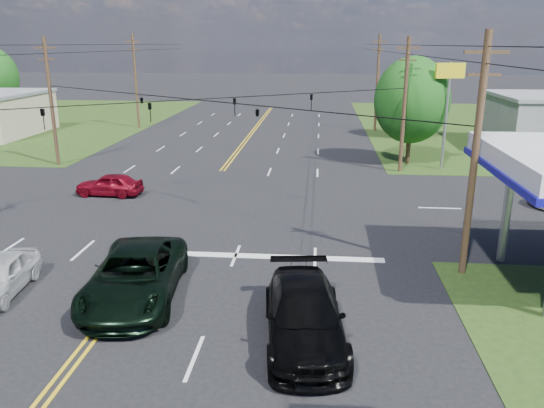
# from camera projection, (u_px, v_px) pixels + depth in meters

# --- Properties ---
(ground) EXTENTS (280.00, 280.00, 0.00)m
(ground) POSITION_uv_depth(u_px,v_px,m) (198.00, 202.00, 31.34)
(ground) COLOR black
(ground) RESTS_ON ground
(stop_bar) EXTENTS (10.00, 0.50, 0.02)m
(stop_bar) POSITION_uv_depth(u_px,v_px,m) (269.00, 257.00, 23.29)
(stop_bar) COLOR silver
(stop_bar) RESTS_ON ground
(pole_se) EXTENTS (1.60, 0.28, 9.50)m
(pole_se) POSITION_uv_depth(u_px,v_px,m) (475.00, 155.00, 20.23)
(pole_se) COLOR #3A2818
(pole_se) RESTS_ON ground
(pole_nw) EXTENTS (1.60, 0.28, 9.50)m
(pole_nw) POSITION_uv_depth(u_px,v_px,m) (51.00, 100.00, 39.59)
(pole_nw) COLOR #3A2818
(pole_nw) RESTS_ON ground
(pole_ne) EXTENTS (1.60, 0.28, 9.50)m
(pole_ne) POSITION_uv_depth(u_px,v_px,m) (404.00, 104.00, 37.39)
(pole_ne) COLOR #3A2818
(pole_ne) RESTS_ON ground
(pole_left_far) EXTENTS (1.60, 0.28, 10.00)m
(pole_left_far) POSITION_uv_depth(u_px,v_px,m) (136.00, 80.00, 57.63)
(pole_left_far) COLOR #3A2818
(pole_left_far) RESTS_ON ground
(pole_right_far) EXTENTS (1.60, 0.28, 10.00)m
(pole_right_far) POSITION_uv_depth(u_px,v_px,m) (377.00, 82.00, 55.43)
(pole_right_far) COLOR #3A2818
(pole_right_far) RESTS_ON ground
(span_wire_signals) EXTENTS (26.00, 18.00, 1.13)m
(span_wire_signals) POSITION_uv_depth(u_px,v_px,m) (194.00, 100.00, 29.60)
(span_wire_signals) COLOR black
(span_wire_signals) RESTS_ON ground
(power_lines) EXTENTS (26.04, 100.00, 0.64)m
(power_lines) POSITION_uv_depth(u_px,v_px,m) (182.00, 52.00, 26.94)
(power_lines) COLOR black
(power_lines) RESTS_ON ground
(tree_right_a) EXTENTS (5.70, 5.70, 8.18)m
(tree_right_a) POSITION_uv_depth(u_px,v_px,m) (412.00, 100.00, 40.18)
(tree_right_a) COLOR #3A2818
(tree_right_a) RESTS_ON ground
(tree_right_b) EXTENTS (4.94, 4.94, 7.09)m
(tree_right_b) POSITION_uv_depth(u_px,v_px,m) (417.00, 95.00, 51.60)
(tree_right_b) COLOR #3A2818
(tree_right_b) RESTS_ON ground
(pickup_dkgreen) EXTENTS (3.69, 6.87, 1.83)m
(pickup_dkgreen) POSITION_uv_depth(u_px,v_px,m) (135.00, 275.00, 19.25)
(pickup_dkgreen) COLOR black
(pickup_dkgreen) RESTS_ON ground
(suv_black) EXTENTS (3.04, 6.17, 1.72)m
(suv_black) POSITION_uv_depth(u_px,v_px,m) (304.00, 315.00, 16.53)
(suv_black) COLOR black
(suv_black) RESTS_ON ground
(sedan_red) EXTENTS (4.13, 1.85, 1.38)m
(sedan_red) POSITION_uv_depth(u_px,v_px,m) (109.00, 184.00, 32.58)
(sedan_red) COLOR maroon
(sedan_red) RESTS_ON ground
(polesign_ne) EXTENTS (2.14, 0.71, 7.76)m
(polesign_ne) POSITION_uv_depth(u_px,v_px,m) (449.00, 87.00, 37.76)
(polesign_ne) COLOR #A5A5AA
(polesign_ne) RESTS_ON ground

